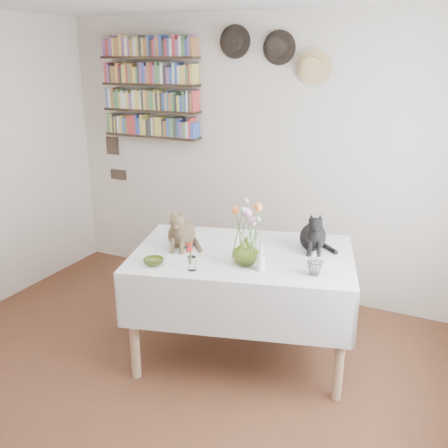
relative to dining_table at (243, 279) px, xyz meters
The scene contains 14 objects.
room 1.30m from the dining_table, 107.02° to the right, with size 4.08×4.58×2.58m.
dining_table is the anchor object (origin of this frame).
tabby_cat 0.58m from the dining_table, 169.06° to the right, with size 0.20×0.26×0.31m, color brown, non-canonical shape.
black_cat 0.61m from the dining_table, 32.74° to the left, with size 0.20×0.26×0.30m, color black, non-canonical shape.
flower_vase 0.36m from the dining_table, 61.43° to the right, with size 0.18×0.18×0.19m, color #95AA41.
green_bowl 0.68m from the dining_table, 135.05° to the right, with size 0.13×0.13×0.04m, color #95AA41.
drinking_glass 0.63m from the dining_table, 14.56° to the right, with size 0.10×0.10×0.09m, color white.
candlestick 0.42m from the dining_table, 45.42° to the right, with size 0.05×0.05×0.19m.
berry_jar 0.55m from the dining_table, 113.26° to the right, with size 0.06×0.06×0.23m.
porcelain_figurine 0.57m from the dining_table, ahead, with size 0.05×0.05×0.09m.
flower_bouquet 0.58m from the dining_table, 59.92° to the right, with size 0.17×0.13×0.39m.
bookshelf_unit 2.17m from the dining_table, 143.23° to the left, with size 1.00×0.16×0.91m.
wall_hats 1.91m from the dining_table, 101.16° to the left, with size 0.98×0.09×0.48m.
wall_art_plaques 2.33m from the dining_table, 149.82° to the left, with size 0.21×0.02×0.44m.
Camera 1 is at (1.63, -1.91, 2.14)m, focal length 40.00 mm.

